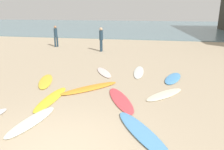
% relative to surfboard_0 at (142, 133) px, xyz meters
% --- Properties ---
extents(ocean_water, '(120.00, 40.00, 0.08)m').
position_rel_surfboard_0_xyz_m(ocean_water, '(-1.83, 38.18, -0.00)').
color(ocean_water, slate).
rests_on(ocean_water, ground_plane).
extents(surfboard_0, '(1.83, 2.36, 0.08)m').
position_rel_surfboard_0_xyz_m(surfboard_0, '(0.00, 0.00, 0.00)').
color(surfboard_0, '#5499D5').
rests_on(surfboard_0, ground_plane).
extents(surfboard_1, '(0.81, 2.02, 0.07)m').
position_rel_surfboard_0_xyz_m(surfboard_1, '(-3.10, -0.01, -0.01)').
color(surfboard_1, silver).
rests_on(surfboard_1, ground_plane).
extents(surfboard_2, '(0.53, 2.35, 0.06)m').
position_rel_surfboard_0_xyz_m(surfboard_2, '(-3.32, 1.62, -0.01)').
color(surfboard_2, yellow).
rests_on(surfboard_2, ground_plane).
extents(surfboard_3, '(1.63, 1.85, 0.06)m').
position_rel_surfboard_0_xyz_m(surfboard_3, '(0.64, 2.84, -0.01)').
color(surfboard_3, '#ECE7C8').
rests_on(surfboard_3, ground_plane).
extents(surfboard_4, '(2.13, 2.24, 0.09)m').
position_rel_surfboard_0_xyz_m(surfboard_4, '(-2.29, 2.91, 0.00)').
color(surfboard_4, orange).
rests_on(surfboard_4, ground_plane).
extents(surfboard_5, '(0.56, 2.35, 0.06)m').
position_rel_surfboard_0_xyz_m(surfboard_5, '(-0.57, 5.71, -0.01)').
color(surfboard_5, white).
rests_on(surfboard_5, ground_plane).
extents(surfboard_7, '(1.52, 2.38, 0.06)m').
position_rel_surfboard_0_xyz_m(surfboard_7, '(-0.89, 2.02, -0.01)').
color(surfboard_7, '#E1434D').
rests_on(surfboard_7, ground_plane).
extents(surfboard_8, '(1.06, 2.04, 0.08)m').
position_rel_surfboard_0_xyz_m(surfboard_8, '(1.06, 4.94, 0.00)').
color(surfboard_8, '#509ADD').
rests_on(surfboard_8, ground_plane).
extents(surfboard_9, '(1.35, 1.95, 0.07)m').
position_rel_surfboard_0_xyz_m(surfboard_9, '(-2.29, 5.29, -0.01)').
color(surfboard_9, silver).
rests_on(surfboard_9, ground_plane).
extents(surfboard_10, '(1.28, 2.18, 0.07)m').
position_rel_surfboard_0_xyz_m(surfboard_10, '(-4.47, 3.38, -0.00)').
color(surfboard_10, yellow).
rests_on(surfboard_10, ground_plane).
extents(beachgoer_near, '(0.30, 0.34, 1.80)m').
position_rel_surfboard_0_xyz_m(beachgoer_near, '(-3.89, 11.04, 0.97)').
color(beachgoer_near, '#1E3342').
rests_on(beachgoer_near, ground_plane).
extents(beachgoer_mid, '(0.40, 0.40, 1.78)m').
position_rel_surfboard_0_xyz_m(beachgoer_mid, '(-8.18, 12.35, 0.95)').
color(beachgoer_mid, '#1E3342').
rests_on(beachgoer_mid, ground_plane).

